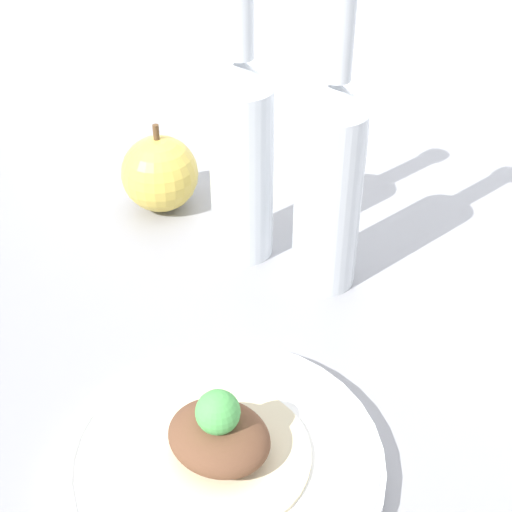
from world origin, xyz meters
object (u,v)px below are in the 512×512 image
at_px(plate, 220,462).
at_px(apple, 160,174).
at_px(cider_bottle_right, 329,178).
at_px(cider_bottle_left, 241,153).
at_px(plated_food, 219,439).

relative_size(plate, apple, 2.33).
height_order(plate, cider_bottle_right, cider_bottle_right).
xyz_separation_m(cider_bottle_left, cider_bottle_right, (0.10, 0.00, 0.00)).
distance_m(plated_food, cider_bottle_right, 0.27).
relative_size(cider_bottle_right, apple, 2.89).
relative_size(plate, plated_food, 1.81).
relative_size(plated_food, apple, 1.29).
bearing_deg(plated_food, cider_bottle_right, 99.35).
relative_size(cider_bottle_left, apple, 2.89).
xyz_separation_m(cider_bottle_right, apple, (-0.22, 0.02, -0.07)).
bearing_deg(apple, plate, -46.37).
height_order(plate, apple, apple).
bearing_deg(cider_bottle_left, apple, 169.00).
height_order(plated_food, cider_bottle_left, cider_bottle_left).
bearing_deg(cider_bottle_left, plated_food, -61.41).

